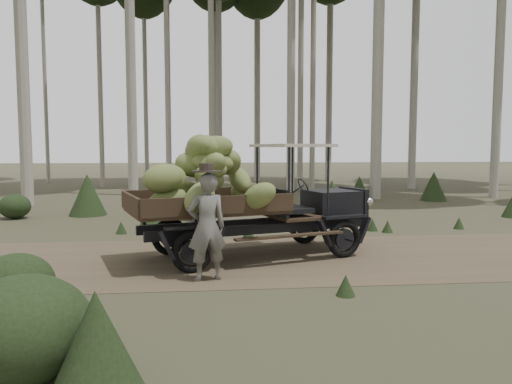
# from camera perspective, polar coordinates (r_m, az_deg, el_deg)

# --- Properties ---
(ground) EXTENTS (120.00, 120.00, 0.00)m
(ground) POSITION_cam_1_polar(r_m,az_deg,el_deg) (9.67, 11.79, -7.21)
(ground) COLOR #473D2B
(ground) RESTS_ON ground
(dirt_track) EXTENTS (70.00, 4.00, 0.01)m
(dirt_track) POSITION_cam_1_polar(r_m,az_deg,el_deg) (9.67, 11.79, -7.19)
(dirt_track) COLOR brown
(dirt_track) RESTS_ON ground
(banana_truck) EXTENTS (4.81, 3.03, 2.33)m
(banana_truck) POSITION_cam_1_polar(r_m,az_deg,el_deg) (8.99, -3.14, 0.58)
(banana_truck) COLOR black
(banana_truck) RESTS_ON ground
(farmer) EXTENTS (0.69, 0.54, 1.81)m
(farmer) POSITION_cam_1_polar(r_m,az_deg,el_deg) (7.68, -5.65, -3.83)
(farmer) COLOR #5F5D57
(farmer) RESTS_ON ground
(undergrowth) EXTENTS (23.10, 23.39, 1.33)m
(undergrowth) POSITION_cam_1_polar(r_m,az_deg,el_deg) (8.39, 23.83, -5.88)
(undergrowth) COLOR #233319
(undergrowth) RESTS_ON ground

